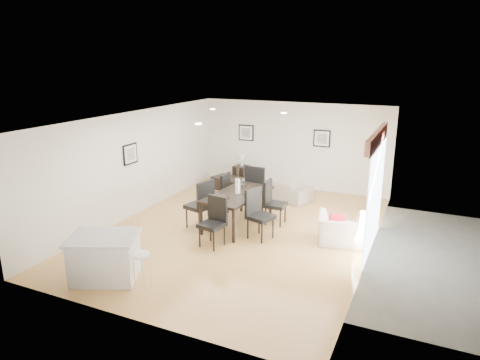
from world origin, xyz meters
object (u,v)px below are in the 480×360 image
at_px(dining_chair_wfar, 221,192).
at_px(kitchen_island, 105,257).
at_px(dining_chair_efar, 272,200).
at_px(dining_chair_head, 214,219).
at_px(coffee_table, 229,183).
at_px(sofa, 277,187).
at_px(armchair, 342,230).
at_px(dining_table, 238,196).
at_px(dining_chair_wnear, 202,202).
at_px(dining_chair_foot, 257,186).
at_px(dining_chair_enear, 257,211).
at_px(bar_stool, 142,258).
at_px(side_table, 242,175).

xyz_separation_m(dining_chair_wfar, kitchen_island, (-0.42, -3.93, -0.20)).
xyz_separation_m(dining_chair_efar, dining_chair_head, (-0.69, -1.74, 0.00)).
relative_size(coffee_table, kitchen_island, 0.67).
xyz_separation_m(sofa, kitchen_island, (-1.22, -6.00, 0.13)).
distance_m(armchair, dining_table, 2.58).
relative_size(armchair, kitchen_island, 0.68).
bearing_deg(armchair, coffee_table, -45.01).
bearing_deg(dining_chair_wnear, kitchen_island, 6.10).
bearing_deg(kitchen_island, dining_chair_efar, 41.03).
bearing_deg(dining_chair_wnear, coffee_table, -150.96).
height_order(sofa, dining_chair_foot, dining_chair_foot).
distance_m(dining_chair_enear, kitchen_island, 3.48).
xyz_separation_m(armchair, kitchen_island, (-3.67, -3.40, 0.10)).
bearing_deg(coffee_table, dining_chair_foot, -25.29).
bearing_deg(dining_chair_wnear, dining_table, 141.44).
height_order(sofa, dining_chair_head, dining_chair_head).
distance_m(dining_chair_wfar, bar_stool, 3.95).
height_order(dining_chair_enear, kitchen_island, dining_chair_enear).
bearing_deg(armchair, kitchen_island, 30.77).
height_order(dining_chair_wfar, dining_chair_enear, dining_chair_enear).
bearing_deg(dining_chair_wfar, dining_table, 52.36).
xyz_separation_m(dining_table, dining_chair_wnear, (-0.70, -0.53, -0.07)).
height_order(dining_chair_wfar, coffee_table, dining_chair_wfar).
height_order(coffee_table, kitchen_island, kitchen_island).
xyz_separation_m(dining_chair_wnear, dining_chair_foot, (0.70, 1.76, 0.02)).
height_order(armchair, dining_chair_wnear, dining_chair_wnear).
xyz_separation_m(dining_table, dining_chair_enear, (0.71, -0.47, -0.10)).
bearing_deg(dining_chair_foot, armchair, 155.64).
distance_m(dining_chair_wfar, dining_chair_foot, 1.01).
bearing_deg(armchair, dining_chair_wfar, -21.29).
relative_size(dining_chair_wnear, dining_chair_wfar, 1.07).
bearing_deg(dining_chair_enear, dining_chair_efar, 16.87).
bearing_deg(coffee_table, dining_chair_head, -51.24).
bearing_deg(armchair, bar_stool, 38.22).
relative_size(armchair, dining_chair_wnear, 0.84).
xyz_separation_m(dining_chair_enear, coffee_table, (-2.22, 3.08, -0.45)).
distance_m(sofa, dining_table, 2.61).
distance_m(dining_chair_foot, side_table, 2.60).
xyz_separation_m(sofa, dining_chair_enear, (0.61, -3.04, 0.34)).
distance_m(dining_chair_wfar, dining_chair_enear, 1.72).
height_order(dining_table, dining_chair_efar, dining_chair_efar).
xyz_separation_m(sofa, side_table, (-1.50, 0.81, -0.00)).
bearing_deg(sofa, dining_chair_enear, 117.66).
distance_m(dining_chair_wnear, dining_chair_enear, 1.41).
bearing_deg(dining_table, dining_chair_wnear, -137.57).
distance_m(side_table, kitchen_island, 6.82).
relative_size(dining_chair_wnear, dining_chair_foot, 0.98).
relative_size(dining_table, dining_chair_foot, 1.68).
distance_m(dining_table, side_table, 3.69).
bearing_deg(coffee_table, sofa, 15.77).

